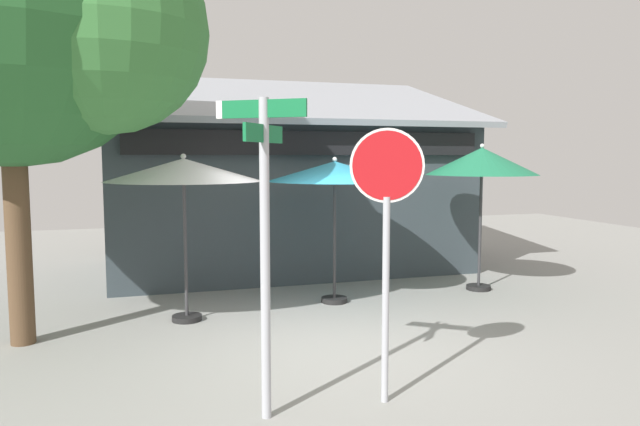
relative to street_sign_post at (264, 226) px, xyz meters
name	(u,v)px	position (x,y,z in m)	size (l,w,h in m)	color
ground_plane	(330,348)	(1.24, 1.86, -1.85)	(28.00, 28.00, 0.10)	gray
cafe_building	(286,193)	(2.01, 7.36, -0.18)	(7.87, 4.62, 4.35)	#333D42
street_sign_post	(264,226)	(0.00, 0.00, 0.00)	(0.73, 0.68, 2.96)	#A8AAB2
stop_sign	(387,216)	(1.20, 0.00, 0.06)	(0.68, 0.26, 2.71)	#A8AAB2
patio_umbrella_ivory_left	(184,171)	(-0.46, 3.53, 0.42)	(2.27, 2.27, 2.48)	black
patio_umbrella_teal_center	(335,173)	(1.99, 3.93, 0.37)	(2.24, 2.24, 2.43)	black
patio_umbrella_forest_green_right	(482,162)	(4.82, 4.03, 0.53)	(2.00, 2.00, 2.67)	black
shade_tree	(24,4)	(-2.38, 2.98, 2.50)	(4.52, 4.20, 6.49)	brown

